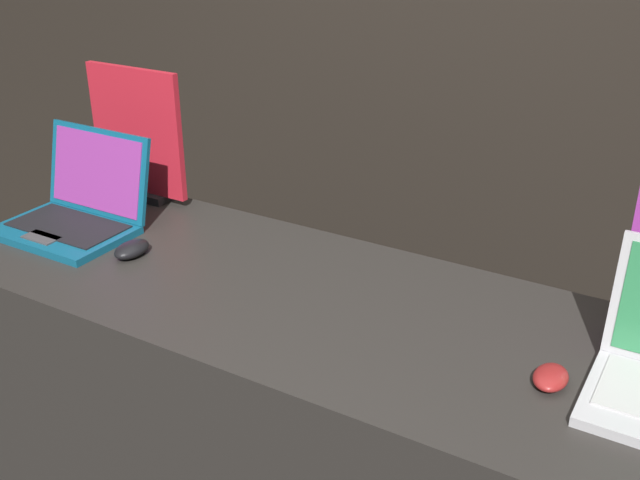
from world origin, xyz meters
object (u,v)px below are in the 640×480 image
object	(u,v)px
laptop_front	(77,208)
mouse_front	(132,249)
mouse_back	(551,377)
promo_stand_front	(138,138)

from	to	relation	value
laptop_front	mouse_front	world-z (taller)	laptop_front
mouse_back	mouse_front	bearing A→B (deg)	179.72
mouse_front	promo_stand_front	world-z (taller)	promo_stand_front
laptop_front	mouse_back	bearing A→B (deg)	-2.71
promo_stand_front	mouse_back	world-z (taller)	promo_stand_front
laptop_front	promo_stand_front	world-z (taller)	promo_stand_front
mouse_front	laptop_front	bearing A→B (deg)	167.05
mouse_front	promo_stand_front	distance (m)	0.43
mouse_front	promo_stand_front	bearing A→B (deg)	128.38
promo_stand_front	mouse_back	size ratio (longest dim) A/B	4.24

